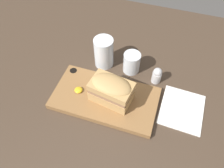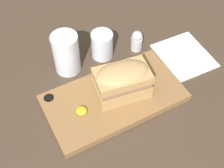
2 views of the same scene
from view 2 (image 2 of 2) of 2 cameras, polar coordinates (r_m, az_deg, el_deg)
The scene contains 8 objects.
dining_table at distance 82.61cm, azimuth -1.71°, elevation -4.28°, with size 192.50×124.01×2.00cm.
serving_board at distance 82.07cm, azimuth 0.15°, elevation -2.32°, with size 35.78×19.08×2.11cm.
sandwich at distance 77.83cm, azimuth 1.80°, elevation 0.83°, with size 14.74×10.27×9.39cm.
mustard_dollop at distance 77.98cm, azimuth -5.60°, elevation -4.89°, with size 2.80×2.80×1.12cm.
water_glass at distance 86.85cm, azimuth -8.30°, elevation 5.22°, with size 7.32×7.32×12.05cm.
wine_glass at distance 90.72cm, azimuth -1.80°, elevation 7.03°, with size 6.33×6.33×8.07cm.
napkin at distance 95.24cm, azimuth 13.04°, elevation 5.07°, with size 14.67×16.76×0.40cm.
salt_shaker at distance 93.14cm, azimuth 4.55°, elevation 7.94°, with size 3.39×3.39×6.65cm.
Camera 2 is at (-19.82, -42.10, 69.25)cm, focal length 50.00 mm.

